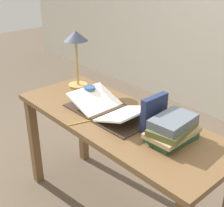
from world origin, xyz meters
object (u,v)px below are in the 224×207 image
object	(u,v)px
book_stack_tall	(172,129)
pencil	(81,122)
open_book	(109,109)
book_standing_upright	(154,113)
coffee_mug	(90,94)
reading_lamp	(76,44)

from	to	relation	value
book_stack_tall	pencil	distance (m)	0.54
open_book	book_standing_upright	xyz separation A→B (m)	(0.31, 0.06, 0.07)
open_book	pencil	size ratio (longest dim) A/B	3.81
open_book	pencil	bearing A→B (deg)	-95.32
coffee_mug	open_book	bearing A→B (deg)	-8.72
reading_lamp	coffee_mug	xyz separation A→B (m)	(0.26, -0.09, -0.28)
book_standing_upright	pencil	bearing A→B (deg)	-140.83
open_book	book_standing_upright	bearing A→B (deg)	10.87
book_standing_upright	reading_lamp	xyz separation A→B (m)	(-0.81, 0.06, 0.23)
book_standing_upright	coffee_mug	bearing A→B (deg)	-176.90
book_standing_upright	pencil	distance (m)	0.43
book_stack_tall	coffee_mug	size ratio (longest dim) A/B	2.91
coffee_mug	pencil	size ratio (longest dim) A/B	0.68
book_standing_upright	book_stack_tall	bearing A→B (deg)	-6.93
open_book	book_standing_upright	size ratio (longest dim) A/B	2.84
open_book	book_stack_tall	size ratio (longest dim) A/B	1.92
coffee_mug	book_standing_upright	bearing A→B (deg)	2.90
pencil	open_book	bearing A→B (deg)	85.21
book_stack_tall	book_standing_upright	distance (m)	0.15
book_standing_upright	open_book	bearing A→B (deg)	-168.40
book_standing_upright	pencil	world-z (taller)	book_standing_upright
book_stack_tall	book_standing_upright	world-z (taller)	book_standing_upright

